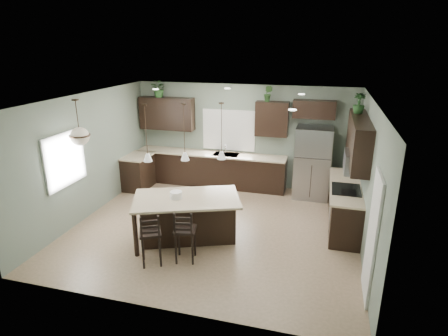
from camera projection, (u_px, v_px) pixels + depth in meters
ground at (215, 227)px, 8.19m from camera, size 6.00×6.00×0.00m
pantry_door at (372, 238)px, 5.70m from camera, size 0.04×0.82×2.04m
window_back at (229, 130)px, 10.29m from camera, size 1.35×0.02×1.00m
window_left at (64, 160)px, 7.70m from camera, size 0.02×1.10×1.00m
left_return_cabs at (138, 172)px, 10.27m from camera, size 0.60×0.90×0.90m
left_return_countertop at (138, 156)px, 10.11m from camera, size 0.66×0.96×0.04m
back_lower_cabs at (211, 170)px, 10.49m from camera, size 4.20×0.60×0.90m
back_countertop at (210, 154)px, 10.32m from camera, size 4.20×0.66×0.04m
sink_inset at (226, 154)px, 10.21m from camera, size 0.70×0.45×0.01m
faucet at (226, 150)px, 10.13m from camera, size 0.02×0.02×0.28m
back_upper_left at (167, 114)px, 10.46m from camera, size 1.55×0.34×0.90m
back_upper_right at (272, 119)px, 9.72m from camera, size 0.85×0.34×0.90m
fridge_header at (314, 109)px, 9.36m from camera, size 1.05×0.34×0.45m
right_lower_cabs at (344, 206)px, 8.17m from camera, size 0.60×2.35×0.90m
right_countertop at (346, 186)px, 8.02m from camera, size 0.66×2.35×0.04m
cooktop at (346, 189)px, 7.76m from camera, size 0.58×0.75×0.02m
wall_oven_front at (330, 210)px, 7.99m from camera, size 0.01×0.72×0.60m
right_upper_cabs at (359, 140)px, 7.66m from camera, size 0.34×2.35×0.90m
microwave at (355, 162)px, 7.54m from camera, size 0.40×0.75×0.40m
refrigerator at (312, 163)px, 9.53m from camera, size 0.90×0.74×1.85m
kitchen_island at (187, 219)px, 7.55m from camera, size 2.36×1.86×0.92m
serving_dish at (176, 195)px, 7.36m from camera, size 0.24×0.24×0.14m
bar_stool_left at (151, 238)px, 6.70m from camera, size 0.51×0.51×1.02m
bar_stool_center at (185, 235)px, 6.80m from camera, size 0.45×0.45×1.03m
pendant_left at (146, 133)px, 6.90m from camera, size 0.17×0.17×1.10m
pendant_center at (184, 132)px, 6.97m from camera, size 0.17×0.17×1.10m
pendant_right at (221, 131)px, 7.05m from camera, size 0.17×0.17×1.10m
chandelier at (78, 123)px, 7.42m from camera, size 0.42×0.42×0.94m
plant_back_left at (159, 88)px, 10.25m from camera, size 0.52×0.48×0.48m
plant_back_right at (268, 94)px, 9.51m from camera, size 0.27×0.25×0.41m
plant_right_wall at (359, 103)px, 7.92m from camera, size 0.25×0.25×0.43m
room_shell at (214, 153)px, 7.64m from camera, size 6.00×6.00×6.00m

